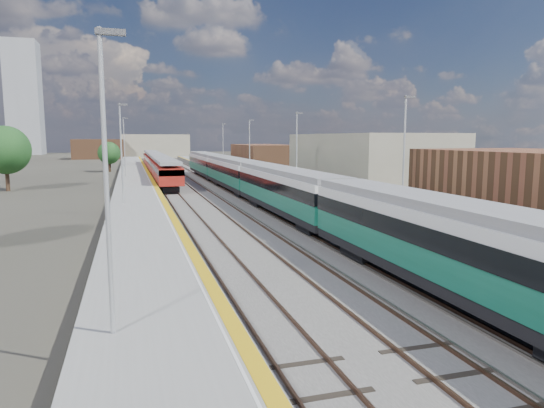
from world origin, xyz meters
name	(u,v)px	position (x,y,z in m)	size (l,w,h in m)	color
ground	(219,191)	(0.00, 50.00, 0.00)	(320.00, 320.00, 0.00)	#47443A
ballast_bed	(196,189)	(-2.25, 52.50, 0.03)	(10.50, 155.00, 0.06)	#565451
tracks	(199,187)	(-1.65, 54.18, 0.11)	(8.96, 160.00, 0.17)	#4C3323
platform_right	(258,183)	(5.28, 52.49, 0.54)	(4.70, 155.00, 8.52)	slate
platform_left	(136,186)	(-9.05, 52.49, 0.52)	(4.30, 155.00, 8.52)	slate
buildings	(96,121)	(-18.12, 138.60, 10.70)	(72.00, 185.50, 40.00)	brown
green_train	(254,179)	(1.50, 39.40, 2.17)	(2.80, 77.95, 3.08)	black
red_train	(157,164)	(-5.50, 73.14, 1.97)	(2.64, 53.70, 3.34)	black
tree_b	(5,150)	(-22.90, 56.09, 4.61)	(5.40, 5.40, 7.32)	#382619
tree_c	(109,153)	(-13.04, 85.89, 3.31)	(3.89, 3.89, 5.27)	#382619
tree_d	(368,154)	(23.24, 58.74, 3.73)	(4.38, 4.38, 5.94)	#382619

